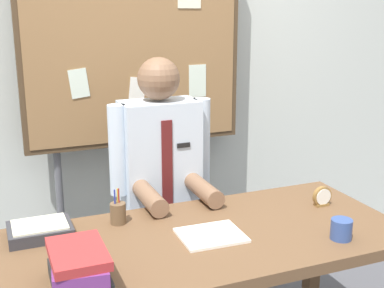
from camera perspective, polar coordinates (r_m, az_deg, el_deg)
The scene contains 10 objects.
back_wall at distance 3.23m, azimuth -7.36°, elevation 8.85°, with size 6.40×0.08×2.70m, color silver.
desk at distance 2.25m, azimuth 1.88°, elevation -12.08°, with size 1.69×0.78×0.76m.
person at distance 2.79m, azimuth -3.42°, elevation -6.38°, with size 0.55×0.56×1.45m.
bulletin_board at distance 3.02m, azimuth -6.41°, elevation 10.91°, with size 1.30×0.09×2.12m.
book_stack at distance 1.85m, azimuth -12.38°, elevation -13.28°, with size 0.21×0.29×0.14m.
open_notebook at distance 2.20m, azimuth 2.14°, elevation -10.05°, with size 0.26×0.22×0.01m, color white.
desk_clock at distance 2.57m, azimuth 14.21°, elevation -5.73°, with size 0.10×0.04×0.10m.
coffee_mug at distance 2.25m, azimuth 16.19°, elevation -9.05°, with size 0.09×0.09×0.09m, color #334C8C.
pen_holder at distance 2.32m, azimuth -8.19°, elevation -7.56°, with size 0.07×0.07×0.16m.
paper_tray at distance 2.28m, azimuth -16.46°, elevation -9.15°, with size 0.26×0.20×0.06m.
Camera 1 is at (-0.82, -1.83, 1.70)m, focal length 48.20 mm.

